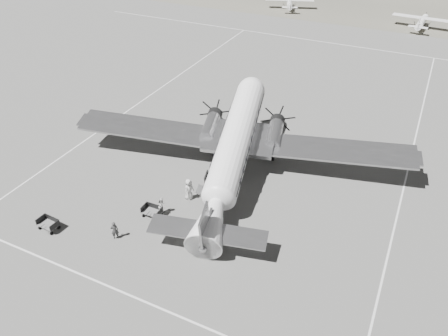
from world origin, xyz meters
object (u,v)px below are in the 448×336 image
light_plane_left (289,4)px  ramp_agent (162,206)px  light_plane_right (422,23)px  ground_crew (115,230)px  passenger (189,189)px  baggage_cart_near (152,212)px  baggage_cart_far (48,224)px  dc3_airliner (234,149)px

light_plane_left → ramp_agent: light_plane_left is taller
light_plane_right → ground_crew: light_plane_right is taller
light_plane_left → passenger: size_ratio=4.84×
baggage_cart_near → passenger: 3.59m
baggage_cart_near → ground_crew: size_ratio=1.03×
baggage_cart_far → ramp_agent: bearing=41.6°
baggage_cart_far → dc3_airliner: bearing=54.9°
light_plane_right → ground_crew: size_ratio=6.52×
light_plane_left → ground_crew: 66.72m
baggage_cart_far → ground_crew: size_ratio=1.05×
dc3_airliner → baggage_cart_far: (-9.82, -12.27, -2.50)m
baggage_cart_near → ground_crew: 3.45m
dc3_airliner → ramp_agent: (-3.03, -6.97, -2.18)m
light_plane_left → ramp_agent: 63.10m
light_plane_right → baggage_cart_far: size_ratio=6.19×
baggage_cart_near → passenger: bearing=63.4°
dc3_airliner → ramp_agent: 7.90m
light_plane_left → baggage_cart_far: bearing=-106.5°
dc3_airliner → passenger: (-2.04, -4.40, -1.99)m
dc3_airliner → light_plane_right: (10.67, 52.93, -1.92)m
ground_crew → ramp_agent: (1.62, 3.91, 0.00)m
baggage_cart_near → ramp_agent: size_ratio=1.02×
baggage_cart_far → ramp_agent: 8.62m
light_plane_right → dc3_airliner: bearing=-97.0°
light_plane_right → ground_crew: 65.62m
ground_crew → passenger: size_ratio=0.80×
dc3_airliner → baggage_cart_far: 15.91m
ramp_agent → baggage_cart_near: bearing=132.0°
ramp_agent → dc3_airliner: bearing=-31.1°
baggage_cart_far → passenger: size_ratio=0.84×
passenger → baggage_cart_far: bearing=148.5°
dc3_airliner → ground_crew: 12.02m
baggage_cart_near → light_plane_left: bearing=98.0°
baggage_cart_near → baggage_cart_far: baggage_cart_far is taller
dc3_airliner → passenger: 5.25m
dc3_airliner → baggage_cart_near: (-3.57, -7.61, -2.51)m
baggage_cart_far → ground_crew: ground_crew is taller
light_plane_right → ground_crew: (-15.31, -63.81, -0.27)m
dc3_airliner → baggage_cart_near: bearing=-128.1°
baggage_cart_far → baggage_cart_near: bearing=40.3°
light_plane_right → passenger: light_plane_right is taller
light_plane_left → light_plane_right: bearing=-25.1°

